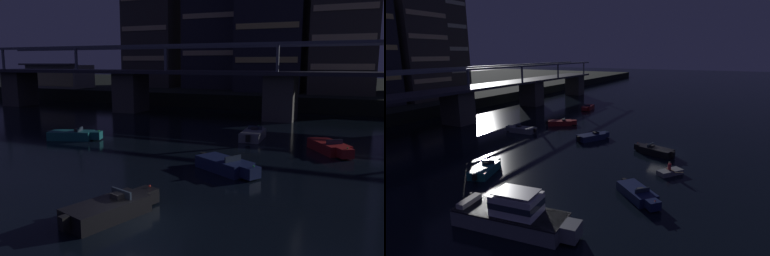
# 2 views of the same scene
# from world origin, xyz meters

# --- Properties ---
(ground_plane) EXTENTS (400.00, 400.00, 0.00)m
(ground_plane) POSITION_xyz_m (0.00, 0.00, 0.00)
(ground_plane) COLOR black
(far_riverbank) EXTENTS (240.00, 80.00, 2.20)m
(far_riverbank) POSITION_xyz_m (0.00, 82.11, 1.10)
(far_riverbank) COLOR black
(far_riverbank) RESTS_ON ground
(river_bridge) EXTENTS (92.35, 6.40, 9.38)m
(river_bridge) POSITION_xyz_m (-0.00, 34.10, 4.09)
(river_bridge) COLOR #4C4944
(river_bridge) RESTS_ON ground
(tower_west_low) EXTENTS (10.58, 11.17, 29.06)m
(tower_west_low) POSITION_xyz_m (-29.95, 57.99, 16.58)
(tower_west_low) COLOR #423D38
(tower_west_low) RESTS_ON far_riverbank
(tower_central) EXTENTS (10.86, 14.09, 27.06)m
(tower_central) POSITION_xyz_m (-5.10, 54.97, 15.58)
(tower_central) COLOR #282833
(tower_central) RESTS_ON far_riverbank
(tower_east_tall) EXTENTS (9.59, 13.27, 21.82)m
(tower_east_tall) POSITION_xyz_m (6.33, 53.87, 12.96)
(tower_east_tall) COLOR #423D38
(tower_east_tall) RESTS_ON far_riverbank
(waterfront_pavilion) EXTENTS (12.40, 7.40, 4.70)m
(waterfront_pavilion) POSITION_xyz_m (-45.29, 46.02, 4.44)
(waterfront_pavilion) COLOR #B2AD9E
(waterfront_pavilion) RESTS_ON far_riverbank
(speedboat_near_center) EXTENTS (5.15, 2.91, 1.16)m
(speedboat_near_center) POSITION_xyz_m (-15.26, 14.08, 0.41)
(speedboat_near_center) COLOR #196066
(speedboat_near_center) RESTS_ON ground
(speedboat_near_right) EXTENTS (4.87, 3.60, 1.16)m
(speedboat_near_right) POSITION_xyz_m (1.04, 9.58, 0.41)
(speedboat_near_right) COLOR #19234C
(speedboat_near_right) RESTS_ON ground
(speedboat_mid_center) EXTENTS (2.89, 5.15, 1.16)m
(speedboat_mid_center) POSITION_xyz_m (-1.46, 0.29, 0.41)
(speedboat_mid_center) COLOR black
(speedboat_mid_center) RESTS_ON ground
(speedboat_far_left) EXTENTS (3.76, 4.81, 1.16)m
(speedboat_far_left) POSITION_xyz_m (6.91, 18.00, 0.41)
(speedboat_far_left) COLOR maroon
(speedboat_far_left) RESTS_ON ground
(speedboat_far_center) EXTENTS (1.97, 5.22, 1.16)m
(speedboat_far_center) POSITION_xyz_m (-0.03, 20.93, 0.41)
(speedboat_far_center) COLOR gray
(speedboat_far_center) RESTS_ON ground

